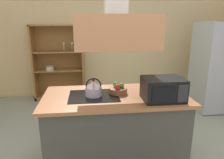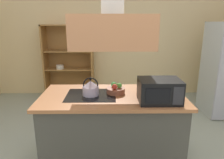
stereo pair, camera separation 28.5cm
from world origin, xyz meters
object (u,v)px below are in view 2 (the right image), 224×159
(dish_cabinet, at_px, (69,66))
(microwave, at_px, (159,91))
(kettle, at_px, (91,88))
(fruit_bowl, at_px, (116,90))
(cutting_board, at_px, (155,89))

(dish_cabinet, bearing_deg, microwave, -60.49)
(kettle, height_order, fruit_bowl, kettle)
(kettle, relative_size, cutting_board, 0.65)
(kettle, xyz_separation_m, microwave, (0.79, -0.22, 0.04))
(kettle, distance_m, fruit_bowl, 0.32)
(microwave, bearing_deg, cutting_board, 83.09)
(kettle, bearing_deg, fruit_bowl, 12.65)
(dish_cabinet, relative_size, kettle, 7.66)
(dish_cabinet, relative_size, microwave, 3.70)
(cutting_board, bearing_deg, fruit_bowl, -165.76)
(kettle, distance_m, microwave, 0.82)
(microwave, bearing_deg, fruit_bowl, 149.16)
(cutting_board, bearing_deg, kettle, -166.34)
(cutting_board, relative_size, fruit_bowl, 1.47)
(kettle, distance_m, cutting_board, 0.87)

